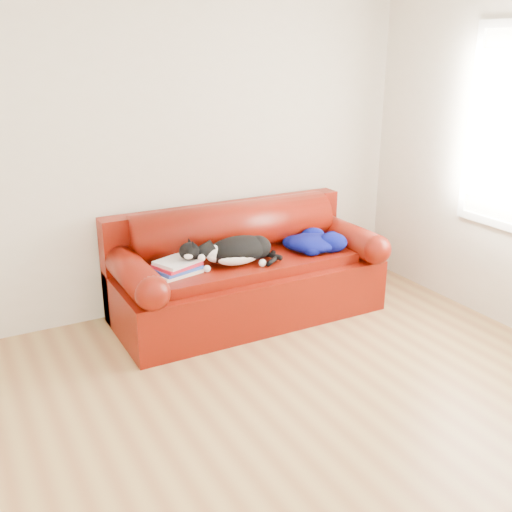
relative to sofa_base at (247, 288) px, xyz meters
The scene contains 7 objects.
ground 1.61m from the sofa_base, 110.49° to the right, with size 4.50×4.50×0.00m, color brown.
room_shell 2.10m from the sofa_base, 106.39° to the right, with size 4.52×4.02×2.61m.
sofa_base is the anchor object (origin of this frame).
sofa_back 0.39m from the sofa_base, 90.00° to the left, with size 2.10×1.01×0.88m.
book_stack 0.69m from the sofa_base, behind, with size 0.37×0.32×0.10m.
cat 0.40m from the sofa_base, 141.65° to the right, with size 0.72×0.35×0.27m.
blanket 0.66m from the sofa_base, 10.21° to the right, with size 0.53×0.51×0.16m.
Camera 1 is at (-1.49, -2.44, 2.07)m, focal length 42.00 mm.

